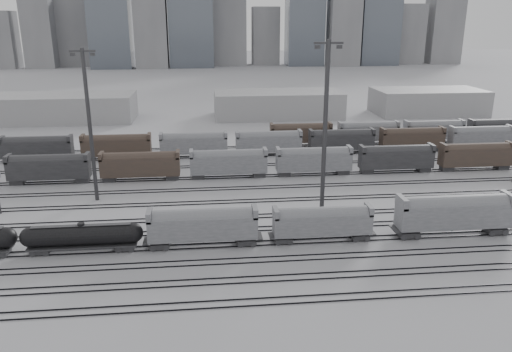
{
  "coord_description": "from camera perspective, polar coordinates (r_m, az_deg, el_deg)",
  "views": [
    {
      "loc": [
        -13.52,
        -61.94,
        29.79
      ],
      "look_at": [
        -4.91,
        19.63,
        4.0
      ],
      "focal_mm": 35.0,
      "sensor_mm": 36.0,
      "label": 1
    }
  ],
  "objects": [
    {
      "name": "bg_string_far",
      "position": [
        130.54,
        16.24,
        4.82
      ],
      "size": [
        66.0,
        3.0,
        5.6
      ],
      "color": "#44342B",
      "rests_on": "ground"
    },
    {
      "name": "warehouse_left",
      "position": [
        165.7,
        -22.42,
        7.19
      ],
      "size": [
        50.0,
        18.0,
        8.0
      ],
      "primitive_type": "cube",
      "color": "#A6A6A8",
      "rests_on": "ground"
    },
    {
      "name": "hopper_car_c",
      "position": [
        76.65,
        21.71,
        -3.79
      ],
      "size": [
        16.5,
        3.28,
        5.9
      ],
      "color": "#252527",
      "rests_on": "ground"
    },
    {
      "name": "tracks",
      "position": [
        85.88,
        3.41,
        -2.82
      ],
      "size": [
        220.0,
        71.5,
        0.16
      ],
      "color": "black",
      "rests_on": "ground"
    },
    {
      "name": "light_mast_b",
      "position": [
        87.08,
        -18.5,
        5.81
      ],
      "size": [
        4.09,
        0.65,
        25.55
      ],
      "color": "#343436",
      "rests_on": "ground"
    },
    {
      "name": "tank_car_b",
      "position": [
        70.67,
        -19.24,
        -6.49
      ],
      "size": [
        15.99,
        2.67,
        3.95
      ],
      "color": "#252527",
      "rests_on": "ground"
    },
    {
      "name": "bg_string_mid",
      "position": [
        117.51,
        9.73,
        3.92
      ],
      "size": [
        151.0,
        3.0,
        5.6
      ],
      "color": "#252527",
      "rests_on": "ground"
    },
    {
      "name": "warehouse_mid",
      "position": [
        160.77,
        2.49,
        8.21
      ],
      "size": [
        40.0,
        18.0,
        8.0
      ],
      "primitive_type": "cube",
      "color": "#A6A6A8",
      "rests_on": "ground"
    },
    {
      "name": "hopper_car_b",
      "position": [
        70.22,
        7.6,
        -5.09
      ],
      "size": [
        13.8,
        2.74,
        4.94
      ],
      "color": "#252527",
      "rests_on": "ground"
    },
    {
      "name": "light_mast_c",
      "position": [
        76.92,
        7.91,
        5.72
      ],
      "size": [
        4.33,
        0.69,
        27.09
      ],
      "color": "#343436",
      "rests_on": "ground"
    },
    {
      "name": "warehouse_right",
      "position": [
        175.21,
        19.06,
        8.05
      ],
      "size": [
        35.0,
        18.0,
        8.0
      ],
      "primitive_type": "cube",
      "color": "#A6A6A8",
      "rests_on": "ground"
    },
    {
      "name": "bg_string_near",
      "position": [
        100.08,
        6.62,
        1.69
      ],
      "size": [
        151.0,
        3.0,
        5.6
      ],
      "color": "gray",
      "rests_on": "ground"
    },
    {
      "name": "skyline",
      "position": [
        342.84,
        -2.05,
        18.27
      ],
      "size": [
        316.0,
        22.4,
        95.0
      ],
      "color": "gray",
      "rests_on": "ground"
    },
    {
      "name": "ground",
      "position": [
        70.05,
        5.74,
        -7.81
      ],
      "size": [
        900.0,
        900.0,
        0.0
      ],
      "primitive_type": "plane",
      "color": "silver",
      "rests_on": "ground"
    },
    {
      "name": "hopper_car_a",
      "position": [
        68.29,
        -6.09,
        -5.49
      ],
      "size": [
        14.87,
        2.95,
        5.32
      ],
      "color": "#252527",
      "rests_on": "ground"
    }
  ]
}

